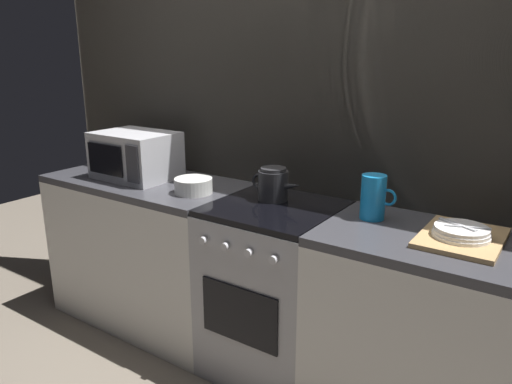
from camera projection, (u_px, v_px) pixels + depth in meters
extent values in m
plane|color=#6B6054|center=(273.00, 365.00, 2.61)|extent=(8.00, 8.00, 0.00)
cube|color=#A39989|center=(309.00, 135.00, 2.53)|extent=(3.60, 0.05, 2.40)
cube|color=beige|center=(307.00, 136.00, 2.51)|extent=(3.58, 0.01, 2.39)
cube|color=silver|center=(150.00, 253.00, 2.97)|extent=(1.20, 0.60, 0.86)
cube|color=#38383D|center=(145.00, 182.00, 2.85)|extent=(1.20, 0.60, 0.04)
cube|color=#9E9EA3|center=(274.00, 292.00, 2.49)|extent=(0.60, 0.60, 0.87)
cube|color=black|center=(275.00, 208.00, 2.36)|extent=(0.59, 0.59, 0.03)
cube|color=black|center=(239.00, 315.00, 2.24)|extent=(0.42, 0.01, 0.28)
cylinder|color=#B7B7BC|center=(203.00, 241.00, 2.24)|extent=(0.04, 0.02, 0.04)
cylinder|color=#B7B7BC|center=(225.00, 247.00, 2.17)|extent=(0.04, 0.02, 0.04)
cylinder|color=#B7B7BC|center=(248.00, 253.00, 2.10)|extent=(0.04, 0.02, 0.04)
cylinder|color=#B7B7BC|center=(273.00, 260.00, 2.03)|extent=(0.04, 0.02, 0.04)
cube|color=silver|center=(459.00, 352.00, 2.00)|extent=(1.20, 0.60, 0.86)
cube|color=#38383D|center=(472.00, 251.00, 1.88)|extent=(1.20, 0.60, 0.04)
cube|color=#B2B2B7|center=(135.00, 155.00, 2.84)|extent=(0.46, 0.34, 0.27)
cube|color=black|center=(105.00, 159.00, 2.73)|extent=(0.28, 0.01, 0.17)
cube|color=#333338|center=(132.00, 164.00, 2.61)|extent=(0.09, 0.01, 0.21)
cylinder|color=#262628|center=(273.00, 185.00, 2.43)|extent=(0.15, 0.15, 0.15)
cylinder|color=#262628|center=(273.00, 169.00, 2.40)|extent=(0.13, 0.13, 0.02)
cone|color=#262628|center=(292.00, 186.00, 2.36)|extent=(0.10, 0.04, 0.05)
torus|color=#262628|center=(259.00, 182.00, 2.47)|extent=(0.08, 0.01, 0.08)
cylinder|color=silver|center=(193.00, 186.00, 2.55)|extent=(0.20, 0.20, 0.08)
cylinder|color=#198CD8|center=(373.00, 197.00, 2.15)|extent=(0.11, 0.11, 0.20)
torus|color=#198CD8|center=(388.00, 197.00, 2.11)|extent=(0.08, 0.01, 0.08)
cube|color=tan|center=(462.00, 238.00, 1.92)|extent=(0.30, 0.40, 0.02)
cylinder|color=white|center=(461.00, 235.00, 1.90)|extent=(0.22, 0.22, 0.01)
cylinder|color=white|center=(461.00, 232.00, 1.90)|extent=(0.21, 0.21, 0.01)
cylinder|color=white|center=(462.00, 228.00, 1.90)|extent=(0.21, 0.21, 0.01)
cylinder|color=silver|center=(468.00, 227.00, 1.88)|extent=(0.16, 0.07, 0.01)
cube|color=silver|center=(457.00, 224.00, 1.91)|extent=(0.16, 0.09, 0.00)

